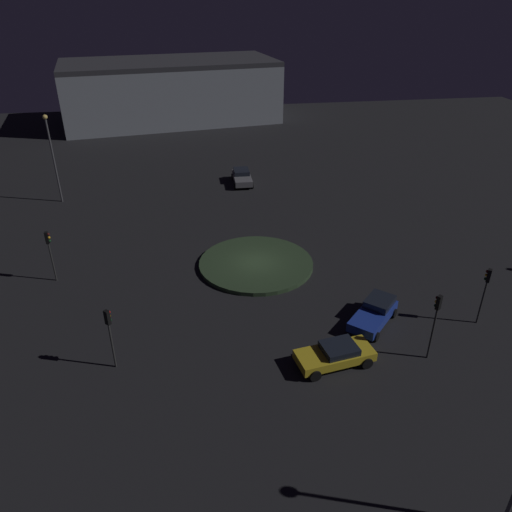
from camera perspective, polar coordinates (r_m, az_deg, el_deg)
ground_plane at (r=39.43m, az=-0.00°, el=-1.08°), size 117.68×117.68×0.00m
roundabout_island at (r=39.35m, az=-0.00°, el=-0.88°), size 9.11×9.11×0.32m
car_yellow at (r=29.84m, az=9.21°, el=-11.17°), size 2.75×4.84×1.31m
car_grey at (r=56.02m, az=-1.64°, el=9.17°), size 4.40×2.19×1.42m
car_blue at (r=33.62m, az=13.57°, el=-6.41°), size 4.37×4.27×1.44m
traffic_light_southwest at (r=34.69m, az=25.10°, el=-3.10°), size 0.37×0.39×4.11m
traffic_light_southwest_near at (r=30.21m, az=20.13°, el=-6.41°), size 0.40×0.37×4.46m
traffic_light_north at (r=39.11m, az=-22.84°, el=1.02°), size 0.30×0.36×4.08m
traffic_light_northwest at (r=29.12m, az=-16.63°, el=-7.94°), size 0.39×0.38×4.02m
streetlamp_northeast at (r=53.42m, az=-22.59°, el=11.25°), size 0.46×0.46×8.89m
store_building at (r=84.67m, az=-9.87°, el=18.36°), size 20.15×35.05×9.33m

